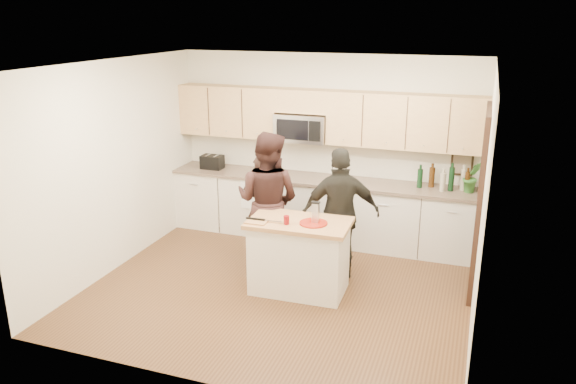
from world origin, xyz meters
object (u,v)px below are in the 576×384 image
(woman_center, at_px, (268,201))
(woman_right, at_px, (340,214))
(toaster, at_px, (212,162))
(island, at_px, (299,256))
(woman_left, at_px, (263,207))

(woman_center, xyz_separation_m, woman_right, (0.97, 0.00, -0.07))
(toaster, distance_m, woman_right, 2.58)
(island, relative_size, toaster, 3.73)
(island, height_order, woman_center, woman_center)
(toaster, relative_size, woman_center, 0.18)
(woman_left, bearing_deg, toaster, -47.90)
(island, relative_size, woman_center, 0.67)
(toaster, relative_size, woman_right, 0.19)
(toaster, xyz_separation_m, woman_left, (1.20, -0.90, -0.30))
(island, bearing_deg, woman_right, 55.01)
(toaster, height_order, woman_right, woman_right)
(toaster, bearing_deg, woman_left, -36.73)
(woman_right, bearing_deg, woman_left, -33.48)
(island, relative_size, woman_right, 0.73)
(island, xyz_separation_m, woman_center, (-0.61, 0.55, 0.46))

